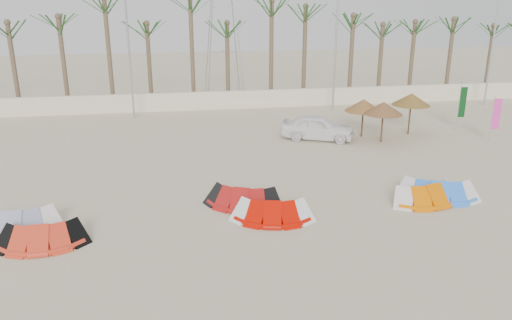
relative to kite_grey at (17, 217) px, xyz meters
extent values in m
plane|color=#C3B398|center=(9.12, -3.67, -0.42)|extent=(120.00, 120.00, 0.00)
cube|color=beige|center=(9.12, 18.33, 0.23)|extent=(60.00, 0.30, 1.30)
cylinder|color=brown|center=(-4.88, 19.83, 2.83)|extent=(0.32, 0.32, 6.50)
ellipsoid|color=#194719|center=(-4.88, 19.83, 6.08)|extent=(4.00, 4.00, 2.40)
cylinder|color=brown|center=(5.12, 19.83, 2.83)|extent=(0.32, 0.32, 6.50)
ellipsoid|color=#194719|center=(5.12, 19.83, 6.08)|extent=(4.00, 4.00, 2.40)
cylinder|color=brown|center=(15.12, 19.83, 2.83)|extent=(0.32, 0.32, 6.50)
ellipsoid|color=#194719|center=(15.12, 19.83, 6.08)|extent=(4.00, 4.00, 2.40)
cylinder|color=brown|center=(25.12, 19.83, 2.83)|extent=(0.32, 0.32, 6.50)
ellipsoid|color=#194719|center=(25.12, 19.83, 6.08)|extent=(4.00, 4.00, 2.40)
cylinder|color=brown|center=(33.12, 19.83, 2.83)|extent=(0.32, 0.32, 6.50)
cylinder|color=#A5A8AD|center=(3.12, 16.33, 5.08)|extent=(0.14, 0.14, 11.00)
cylinder|color=#A5A8AD|center=(17.12, 16.33, 5.08)|extent=(0.14, 0.14, 11.00)
cylinder|color=#A5A8AD|center=(29.12, 16.33, 5.08)|extent=(0.14, 0.14, 11.00)
cylinder|color=#8C94AE|center=(0.00, -0.31, -0.32)|extent=(2.79, 0.25, 0.20)
cube|color=white|center=(1.25, -0.21, -0.17)|extent=(0.62, 1.11, 0.40)
cylinder|color=red|center=(1.19, -1.68, -0.32)|extent=(2.62, 0.29, 0.20)
cube|color=black|center=(0.01, -1.58, -0.17)|extent=(0.64, 1.12, 0.40)
cube|color=black|center=(2.37, -1.58, -0.17)|extent=(0.64, 1.12, 0.40)
cylinder|color=#A11412|center=(8.27, 0.48, -0.32)|extent=(2.62, 1.24, 0.20)
cube|color=black|center=(7.03, 0.58, -0.17)|extent=(0.98, 1.25, 0.40)
cube|color=black|center=(9.50, 0.58, -0.17)|extent=(0.98, 1.25, 0.40)
cylinder|color=#BA0B00|center=(9.17, -1.01, -0.32)|extent=(2.67, 0.76, 0.20)
cube|color=silver|center=(7.96, -0.91, -0.17)|extent=(0.82, 1.20, 0.40)
cube|color=silver|center=(10.38, -0.91, -0.17)|extent=(0.82, 1.20, 0.40)
cylinder|color=#E06600|center=(15.74, -0.36, -0.32)|extent=(2.86, 0.92, 0.20)
cube|color=silver|center=(14.43, -0.26, -0.17)|extent=(0.86, 1.21, 0.40)
cube|color=silver|center=(17.04, -0.26, -0.17)|extent=(0.86, 1.21, 0.40)
cylinder|color=#2F77ED|center=(16.28, -0.10, -0.32)|extent=(2.80, 1.20, 0.20)
cube|color=silver|center=(14.97, 0.00, -0.17)|extent=(0.95, 1.24, 0.40)
cube|color=silver|center=(17.59, 0.00, -0.17)|extent=(0.95, 1.24, 0.40)
cylinder|color=#4C331E|center=(16.68, 9.46, 0.65)|extent=(0.10, 0.10, 2.14)
cone|color=brown|center=(16.68, 9.46, 1.48)|extent=(2.19, 2.19, 0.70)
cylinder|color=#4C331E|center=(17.36, 8.21, 0.69)|extent=(0.10, 0.10, 2.22)
cone|color=brown|center=(17.36, 8.21, 1.55)|extent=(2.19, 2.19, 0.70)
cylinder|color=#4C331E|center=(19.66, 9.52, 0.77)|extent=(0.10, 0.10, 2.37)
cone|color=brown|center=(19.66, 9.52, 1.71)|extent=(2.26, 2.26, 0.70)
cylinder|color=#A5A8AD|center=(23.37, 7.10, 0.92)|extent=(0.04, 0.04, 2.67)
cube|color=#E5329C|center=(23.59, 7.10, 1.24)|extent=(0.41, 0.15, 1.74)
cylinder|color=#A5A8AD|center=(22.94, 9.79, 1.01)|extent=(0.04, 0.04, 2.86)
cube|color=#093914|center=(23.16, 9.79, 1.35)|extent=(0.42, 0.05, 1.86)
imported|color=white|center=(13.94, 9.33, 0.30)|extent=(4.51, 3.19, 1.43)
camera|label=1|loc=(5.74, -17.56, 7.62)|focal=35.00mm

